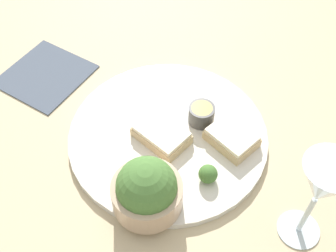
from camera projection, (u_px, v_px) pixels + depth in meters
The scene contains 9 objects.
ground_plane at pixel (168, 138), 0.75m from camera, with size 4.00×4.00×0.00m, color #C6B289.
dinner_plate at pixel (168, 135), 0.75m from camera, with size 0.35×0.35×0.01m.
salad_bowl at pixel (147, 190), 0.63m from camera, with size 0.11×0.11×0.09m.
sauce_ramekin at pixel (200, 112), 0.75m from camera, with size 0.05×0.05×0.03m.
cheese_toast_near at pixel (161, 134), 0.72m from camera, with size 0.11×0.09×0.03m.
cheese_toast_far at pixel (232, 138), 0.72m from camera, with size 0.10×0.08×0.03m.
wine_glass at pixel (322, 187), 0.54m from camera, with size 0.07×0.07×0.18m.
garnish at pixel (208, 174), 0.67m from camera, with size 0.03×0.03×0.03m.
napkin at pixel (46, 75), 0.85m from camera, with size 0.21×0.21×0.01m.
Camera 1 is at (0.41, -0.20, 0.60)m, focal length 45.00 mm.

